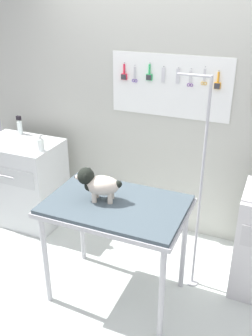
{
  "coord_description": "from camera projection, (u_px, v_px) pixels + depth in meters",
  "views": [
    {
      "loc": [
        1.04,
        -2.08,
        2.33
      ],
      "look_at": [
        0.07,
        0.19,
        1.16
      ],
      "focal_mm": 40.11,
      "sensor_mm": 36.0,
      "label": 1
    }
  ],
  "objects": [
    {
      "name": "grooming_table",
      "position": [
        116.0,
        212.0,
        2.85
      ],
      "size": [
        1.08,
        0.7,
        0.88
      ],
      "color": "#B7B7BC",
      "rests_on": "ground"
    },
    {
      "name": "ground",
      "position": [
        109.0,
        304.0,
        3.1
      ],
      "size": [
        4.4,
        4.0,
        0.04
      ],
      "primitive_type": "cube",
      "color": "silver"
    },
    {
      "name": "rear_wall_panel",
      "position": [
        164.0,
        123.0,
        3.66
      ],
      "size": [
        4.0,
        0.11,
        2.3
      ],
      "color": "#B5B6AB",
      "rests_on": "ground"
    },
    {
      "name": "spray_bottle_tall",
      "position": [
        20.0,
        126.0,
        4.05
      ],
      "size": [
        0.05,
        0.05,
        0.2
      ],
      "color": "white",
      "rests_on": "counter_left"
    },
    {
      "name": "dog",
      "position": [
        98.0,
        184.0,
        2.8
      ],
      "size": [
        0.35,
        0.23,
        0.26
      ],
      "color": "beige",
      "rests_on": "grooming_table"
    },
    {
      "name": "grooming_arm",
      "position": [
        199.0,
        198.0,
        2.95
      ],
      "size": [
        0.3,
        0.11,
        1.81
      ],
      "color": "#B7B7BC",
      "rests_on": "ground"
    },
    {
      "name": "counter_left",
      "position": [
        24.0,
        182.0,
        4.05
      ],
      "size": [
        0.8,
        0.58,
        0.92
      ],
      "color": "silver",
      "rests_on": "ground"
    },
    {
      "name": "conditioner_bottle",
      "position": [
        41.0,
        144.0,
        3.62
      ],
      "size": [
        0.07,
        0.07,
        0.17
      ],
      "color": "white",
      "rests_on": "counter_left"
    }
  ]
}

